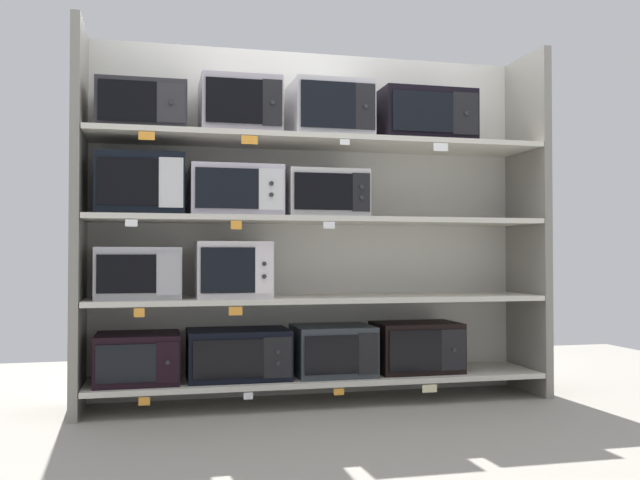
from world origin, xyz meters
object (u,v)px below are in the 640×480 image
Objects in this scene: microwave_5 at (233,270)px; microwave_6 at (140,185)px; microwave_12 at (424,118)px; microwave_0 at (138,358)px; microwave_11 at (329,112)px; microwave_4 at (139,273)px; microwave_7 at (235,192)px; microwave_2 at (333,350)px; microwave_8 at (324,195)px; microwave_9 at (142,109)px; microwave_10 at (239,108)px; microwave_3 at (416,347)px; microwave_1 at (238,354)px.

microwave_6 reaches higher than microwave_5.
microwave_0 is at bearing 180.00° from microwave_12.
microwave_5 is 0.70m from microwave_6.
microwave_4 is at bearing 179.98° from microwave_11.
microwave_5 is (0.52, -0.00, 0.02)m from microwave_4.
microwave_0 is at bearing 179.98° from microwave_7.
microwave_2 is 1.09m from microwave_7.
microwave_11 is (1.08, -0.00, 0.46)m from microwave_6.
microwave_6 is 1.02× the size of microwave_11.
microwave_8 is 1.14m from microwave_9.
microwave_8 is at bearing 179.80° from microwave_11.
microwave_4 is 1.09× the size of microwave_5.
microwave_12 is (1.67, 0.00, 0.02)m from microwave_9.
microwave_6 is at bearing 179.98° from microwave_10.
microwave_6 is 1.05m from microwave_8.
microwave_3 is 1.51m from microwave_11.
microwave_9 is 1.67m from microwave_12.
microwave_10 reaches higher than microwave_8.
microwave_2 is (1.11, -0.00, 0.01)m from microwave_0.
microwave_3 is at bearing -0.00° from microwave_9.
microwave_10 is at bearing 0.01° from microwave_9.
microwave_9 reaches higher than microwave_0.
microwave_1 is at bearing 178.70° from microwave_10.
microwave_2 is 1.51m from microwave_10.
microwave_12 is at bearing 0.01° from microwave_9.
microwave_7 is (-0.02, -0.00, 0.93)m from microwave_1.
microwave_4 is 0.49m from microwave_6.
microwave_11 is (0.57, -0.00, 0.93)m from microwave_5.
microwave_10 reaches higher than microwave_6.
microwave_7 is at bearing -0.03° from microwave_4.
microwave_12 is (1.69, -0.00, 1.41)m from microwave_0.
microwave_11 is (-0.54, 0.00, 1.41)m from microwave_3.
microwave_3 is 2.13m from microwave_9.
microwave_4 is (-0.55, 0.00, 0.47)m from microwave_1.
microwave_1 is 1.25× the size of microwave_4.
microwave_11 is at bearing -0.02° from microwave_6.
microwave_2 is at bearing 0.01° from microwave_9.
microwave_3 is (0.52, -0.00, 0.00)m from microwave_2.
microwave_12 is at bearing 0.01° from microwave_5.
microwave_6 is (0.01, -0.00, 0.49)m from microwave_4.
microwave_11 is at bearing -0.02° from microwave_10.
microwave_12 is at bearing 0.01° from microwave_8.
microwave_0 is 0.79× the size of microwave_12.
microwave_12 reaches higher than microwave_0.
microwave_5 is 1.03m from microwave_9.
microwave_3 is at bearing -0.01° from microwave_8.
microwave_9 reaches higher than microwave_1.
microwave_11 is at bearing -0.00° from microwave_5.
microwave_7 is 1.11× the size of microwave_11.
microwave_7 is at bearing -179.66° from microwave_1.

